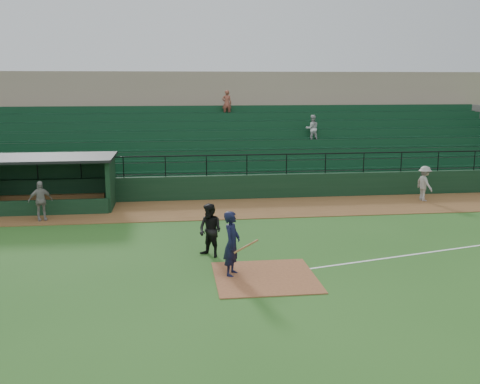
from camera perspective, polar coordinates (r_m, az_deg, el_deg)
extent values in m
plane|color=#25541B|center=(17.35, 2.09, -7.81)|extent=(90.00, 90.00, 0.00)
cube|color=brown|center=(24.97, -0.86, -1.76)|extent=(40.00, 4.00, 0.03)
cube|color=brown|center=(16.42, 2.66, -8.90)|extent=(3.00, 3.00, 0.03)
cube|color=white|center=(21.16, 23.53, -5.20)|extent=(17.49, 4.44, 0.01)
cube|color=black|center=(26.99, -1.38, 0.51)|extent=(36.00, 0.35, 1.20)
cylinder|color=black|center=(26.73, -1.40, 3.88)|extent=(36.00, 0.06, 0.06)
cube|color=slate|center=(31.62, -2.30, 4.32)|extent=(36.00, 9.00, 3.60)
cube|color=#0F3A20|center=(31.07, -2.23, 5.03)|extent=(34.56, 8.00, 4.05)
cube|color=gray|center=(37.94, -3.17, 7.62)|extent=(38.00, 3.00, 6.40)
cube|color=slate|center=(35.92, -2.95, 8.21)|extent=(36.00, 2.00, 0.20)
imported|color=silver|center=(32.23, 7.57, 6.60)|extent=(0.78, 0.61, 1.60)
imported|color=#9B4B39|center=(34.26, -1.39, 9.27)|extent=(0.60, 0.39, 1.63)
cube|color=black|center=(27.86, -21.81, 1.18)|extent=(8.50, 0.20, 2.30)
cube|color=black|center=(25.83, -13.37, 0.94)|extent=(0.20, 2.60, 2.30)
cube|color=black|center=(26.45, -22.69, 3.26)|extent=(8.90, 3.20, 0.12)
cube|color=olive|center=(27.65, -21.87, -0.80)|extent=(7.65, 0.40, 0.50)
cube|color=black|center=(25.51, -23.14, -1.64)|extent=(8.50, 0.12, 0.70)
imported|color=black|center=(16.29, -0.85, -5.43)|extent=(0.72, 0.85, 1.98)
cylinder|color=olive|center=(16.16, 0.64, -5.72)|extent=(0.79, 0.34, 0.35)
imported|color=black|center=(18.07, -3.13, -4.05)|extent=(1.10, 1.10, 1.80)
imported|color=#9B9691|center=(27.90, 18.77, 0.85)|extent=(0.80, 1.19, 1.71)
imported|color=gray|center=(24.15, -20.20, -0.87)|extent=(1.06, 0.75, 1.67)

